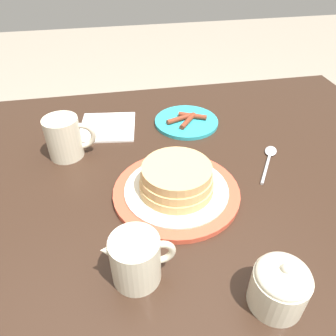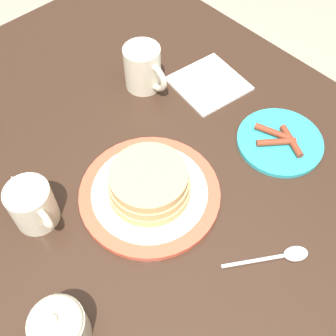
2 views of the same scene
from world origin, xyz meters
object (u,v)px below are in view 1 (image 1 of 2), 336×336
(side_plate_bacon, at_px, (186,121))
(spoon, at_px, (269,157))
(napkin, at_px, (108,127))
(coffee_mug, at_px, (65,137))
(creamer_pitcher, at_px, (135,259))
(sugar_bowl, at_px, (280,286))
(pancake_plate, at_px, (175,185))

(side_plate_bacon, height_order, spoon, side_plate_bacon)
(napkin, height_order, spoon, spoon)
(coffee_mug, bearing_deg, spoon, -12.36)
(creamer_pitcher, distance_m, napkin, 0.48)
(sugar_bowl, distance_m, napkin, 0.61)
(spoon, bearing_deg, pancake_plate, -161.65)
(napkin, bearing_deg, creamer_pitcher, -86.88)
(pancake_plate, bearing_deg, coffee_mug, 140.41)
(side_plate_bacon, xyz_separation_m, coffee_mug, (-0.32, -0.09, 0.05))
(pancake_plate, distance_m, creamer_pitcher, 0.21)
(creamer_pitcher, distance_m, spoon, 0.44)
(pancake_plate, height_order, sugar_bowl, sugar_bowl)
(side_plate_bacon, height_order, sugar_bowl, sugar_bowl)
(pancake_plate, height_order, creamer_pitcher, creamer_pitcher)
(creamer_pitcher, xyz_separation_m, napkin, (-0.03, 0.48, -0.04))
(side_plate_bacon, relative_size, spoon, 1.27)
(pancake_plate, relative_size, sugar_bowl, 2.86)
(coffee_mug, height_order, napkin, coffee_mug)
(side_plate_bacon, xyz_separation_m, spoon, (0.16, -0.20, -0.00))
(creamer_pitcher, height_order, napkin, creamer_pitcher)
(side_plate_bacon, distance_m, creamer_pitcher, 0.50)
(pancake_plate, xyz_separation_m, side_plate_bacon, (0.09, 0.28, -0.02))
(side_plate_bacon, relative_size, napkin, 1.07)
(coffee_mug, bearing_deg, sugar_bowl, -53.99)
(side_plate_bacon, relative_size, creamer_pitcher, 1.48)
(napkin, bearing_deg, pancake_plate, -66.78)
(coffee_mug, distance_m, sugar_bowl, 0.56)
(side_plate_bacon, bearing_deg, napkin, 175.47)
(coffee_mug, height_order, sugar_bowl, coffee_mug)
(napkin, bearing_deg, coffee_mug, -132.22)
(coffee_mug, height_order, creamer_pitcher, coffee_mug)
(coffee_mug, xyz_separation_m, sugar_bowl, (0.33, -0.45, -0.01))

